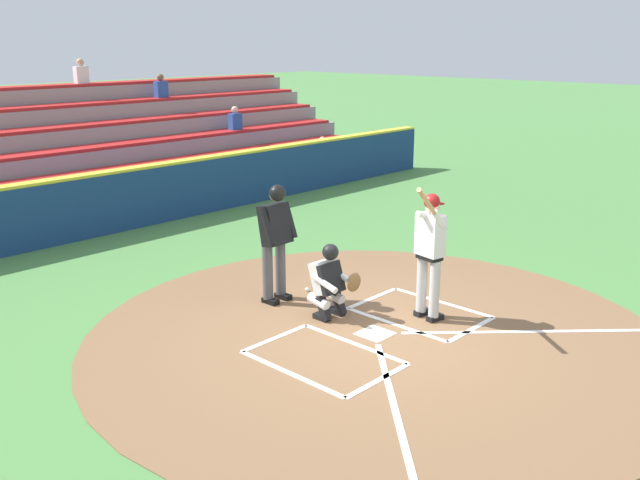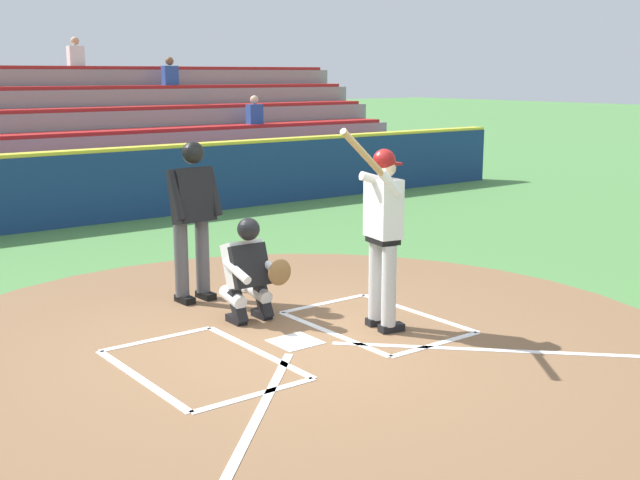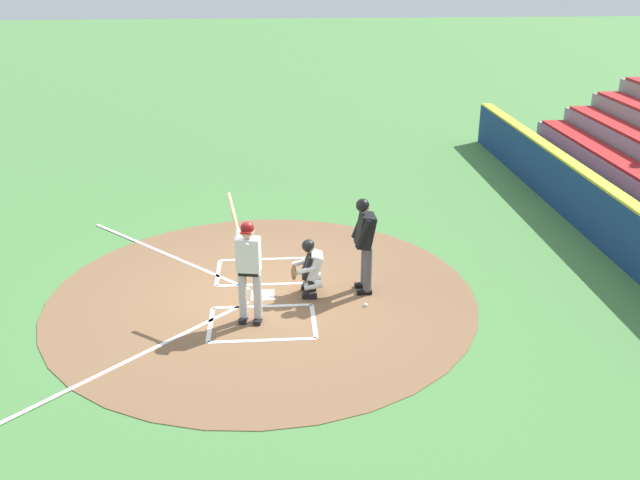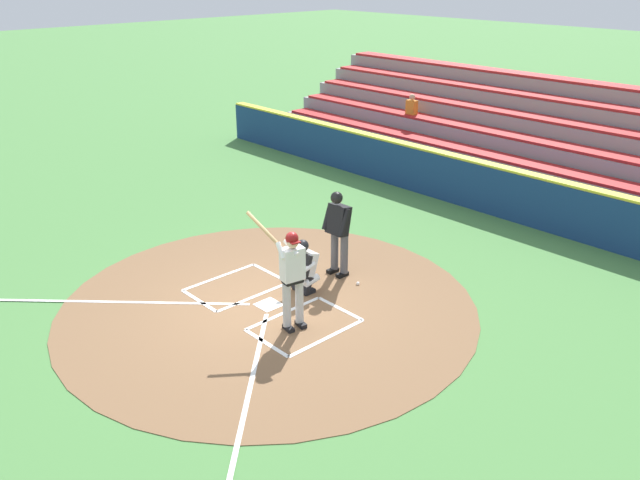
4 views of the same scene
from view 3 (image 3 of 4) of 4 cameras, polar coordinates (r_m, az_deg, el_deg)
The scene contains 7 objects.
ground_plane at distance 13.03m, azimuth -4.78°, elevation -4.63°, with size 120.00×120.00×0.00m, color #4C8442.
dirt_circle at distance 13.03m, azimuth -4.78°, elevation -4.60°, with size 8.00×8.00×0.01m, color brown.
home_plate_and_chalk at distance 13.07m, azimuth -8.66°, elevation -4.66°, with size 7.93×4.91×0.01m.
batter at distance 11.70m, azimuth -5.97°, elevation -2.00°, with size 1.03×0.58×2.13m.
catcher at distance 12.75m, azimuth -0.89°, elevation -2.23°, with size 0.59×0.61×1.13m.
plate_umpire at distance 12.74m, azimuth 3.74°, elevation 0.09°, with size 0.59×0.42×1.86m.
baseball at distance 12.61m, azimuth 3.81°, elevation -5.40°, with size 0.07×0.07×0.07m, color white.
Camera 3 is at (-11.58, -0.24, 5.96)m, focal length 38.56 mm.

